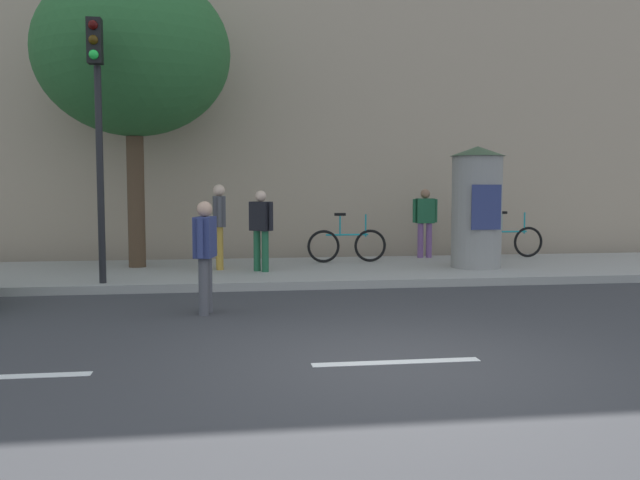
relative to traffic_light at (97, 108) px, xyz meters
The scene contains 13 objects.
ground_plane 7.25m from the traffic_light, 53.44° to the right, with size 80.00×80.00×0.00m, color #38383A.
sidewalk_curb 5.26m from the traffic_light, 24.30° to the left, with size 36.00×4.00×0.15m, color #9E9B93.
lane_markings 7.25m from the traffic_light, 53.44° to the right, with size 25.80×0.16×0.01m.
building_backdrop 8.22m from the traffic_light, 60.07° to the left, with size 36.00×5.00×11.50m, color tan.
traffic_light is the anchor object (origin of this frame).
poster_column 7.62m from the traffic_light, 10.75° to the left, with size 1.13×1.13×2.50m.
street_tree 2.78m from the traffic_light, 82.67° to the left, with size 3.95×3.95×6.06m.
pedestrian_in_red_top 3.62m from the traffic_light, 50.52° to the right, with size 0.34×0.62×1.63m.
pedestrian_near_pole 3.34m from the traffic_light, 41.39° to the left, with size 0.26×0.60×1.72m.
pedestrian_tallest 7.81m from the traffic_light, 26.07° to the left, with size 0.59×0.25×1.61m.
pedestrian_in_light_jacket 3.74m from the traffic_light, 24.88° to the left, with size 0.47×0.46×1.60m.
bicycle_leaning 6.06m from the traffic_light, 28.82° to the left, with size 1.77×0.10×1.09m.
bicycle_upright 9.59m from the traffic_light, 19.39° to the left, with size 1.77×0.12×1.09m.
Camera 1 is at (-1.79, -6.86, 1.87)m, focal length 38.27 mm.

